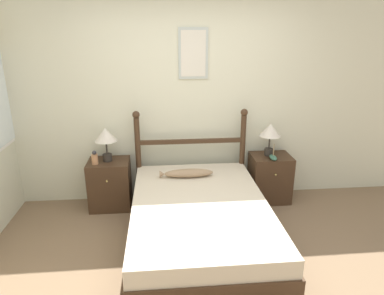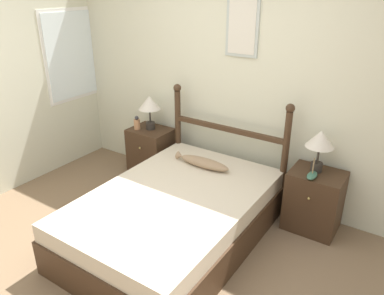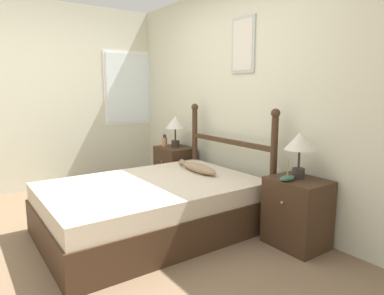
# 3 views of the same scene
# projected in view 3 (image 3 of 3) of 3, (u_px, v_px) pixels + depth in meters

# --- Properties ---
(ground_plane) EXTENTS (16.00, 16.00, 0.00)m
(ground_plane) POSITION_uv_depth(u_px,v_px,m) (94.00, 243.00, 3.10)
(ground_plane) COLOR #7A6047
(wall_back) EXTENTS (6.40, 0.08, 2.55)m
(wall_back) POSITION_uv_depth(u_px,v_px,m) (239.00, 98.00, 3.86)
(wall_back) COLOR beige
(wall_back) RESTS_ON ground_plane
(wall_left) EXTENTS (0.08, 6.40, 2.55)m
(wall_left) POSITION_uv_depth(u_px,v_px,m) (38.00, 97.00, 4.62)
(wall_left) COLOR beige
(wall_left) RESTS_ON ground_plane
(bed) EXTENTS (1.38, 2.03, 0.49)m
(bed) POSITION_uv_depth(u_px,v_px,m) (152.00, 207.00, 3.34)
(bed) COLOR #3D2819
(bed) RESTS_ON ground_plane
(headboard) EXTENTS (1.40, 0.09, 1.20)m
(headboard) POSITION_uv_depth(u_px,v_px,m) (229.00, 154.00, 3.82)
(headboard) COLOR #3D2819
(headboard) RESTS_ON ground_plane
(nightstand_left) EXTENTS (0.50, 0.42, 0.61)m
(nightstand_left) POSITION_uv_depth(u_px,v_px,m) (175.00, 169.00, 4.66)
(nightstand_left) COLOR #3D2819
(nightstand_left) RESTS_ON ground_plane
(nightstand_right) EXTENTS (0.50, 0.42, 0.61)m
(nightstand_right) POSITION_uv_depth(u_px,v_px,m) (297.00, 213.00, 3.02)
(nightstand_right) COLOR #3D2819
(nightstand_right) RESTS_ON ground_plane
(table_lamp_left) EXTENTS (0.26, 0.26, 0.41)m
(table_lamp_left) POSITION_uv_depth(u_px,v_px,m) (175.00, 124.00, 4.57)
(table_lamp_left) COLOR #2D2823
(table_lamp_left) RESTS_ON nightstand_left
(table_lamp_right) EXTENTS (0.26, 0.26, 0.41)m
(table_lamp_right) POSITION_uv_depth(u_px,v_px,m) (300.00, 144.00, 2.96)
(table_lamp_right) COLOR #2D2823
(table_lamp_right) RESTS_ON nightstand_right
(bottle) EXTENTS (0.08, 0.08, 0.17)m
(bottle) POSITION_uv_depth(u_px,v_px,m) (165.00, 141.00, 4.66)
(bottle) COLOR tan
(bottle) RESTS_ON nightstand_left
(model_boat) EXTENTS (0.08, 0.17, 0.20)m
(model_boat) POSITION_uv_depth(u_px,v_px,m) (287.00, 178.00, 2.91)
(model_boat) COLOR #386651
(model_boat) RESTS_ON nightstand_right
(fish_pillow) EXTENTS (0.62, 0.15, 0.09)m
(fish_pillow) POSITION_uv_depth(u_px,v_px,m) (198.00, 168.00, 3.70)
(fish_pillow) COLOR #997A5B
(fish_pillow) RESTS_ON bed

